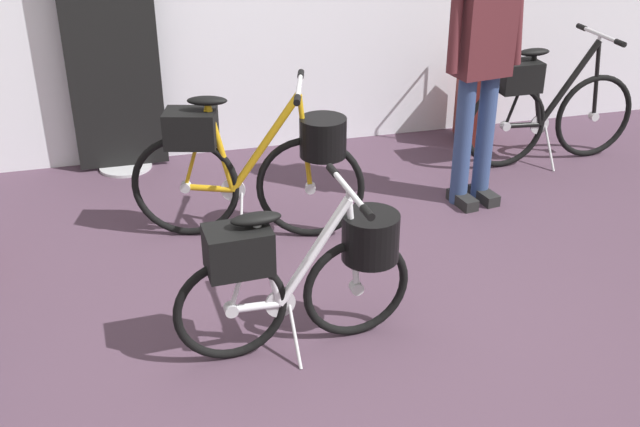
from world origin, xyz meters
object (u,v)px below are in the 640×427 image
(floor_banner_stand, at_px, (114,69))
(visitor_browsing, at_px, (483,50))
(display_bike_right, at_px, (543,106))
(folding_bike_foreground, at_px, (305,266))
(rolling_suitcase, at_px, (471,105))
(display_bike_left, at_px, (255,161))

(floor_banner_stand, xyz_separation_m, visitor_browsing, (2.10, -1.08, 0.27))
(floor_banner_stand, distance_m, display_bike_right, 2.90)
(folding_bike_foreground, bearing_deg, rolling_suitcase, 50.03)
(display_bike_left, relative_size, visitor_browsing, 0.76)
(display_bike_left, xyz_separation_m, display_bike_right, (2.10, 0.56, -0.05))
(floor_banner_stand, bearing_deg, folding_bike_foreground, -72.43)
(folding_bike_foreground, xyz_separation_m, visitor_browsing, (1.37, 1.21, 0.56))
(display_bike_left, height_order, display_bike_right, display_bike_left)
(folding_bike_foreground, bearing_deg, floor_banner_stand, 107.57)
(visitor_browsing, xyz_separation_m, rolling_suitcase, (0.42, 0.93, -0.69))
(folding_bike_foreground, height_order, display_bike_left, display_bike_left)
(display_bike_left, relative_size, rolling_suitcase, 1.55)
(floor_banner_stand, bearing_deg, visitor_browsing, -27.18)
(floor_banner_stand, relative_size, visitor_browsing, 0.94)
(display_bike_left, bearing_deg, rolling_suitcase, 30.12)
(folding_bike_foreground, relative_size, display_bike_right, 0.85)
(floor_banner_stand, bearing_deg, display_bike_right, -12.89)
(display_bike_right, bearing_deg, folding_bike_foreground, -141.76)
(display_bike_right, distance_m, rolling_suitcase, 0.59)
(display_bike_right, bearing_deg, visitor_browsing, -148.67)
(floor_banner_stand, distance_m, visitor_browsing, 2.37)
(rolling_suitcase, bearing_deg, visitor_browsing, -114.27)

